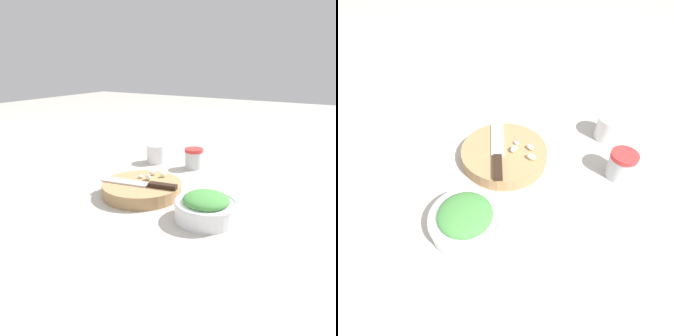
% 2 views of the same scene
% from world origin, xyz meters
% --- Properties ---
extents(ground_plane, '(5.00, 5.00, 0.00)m').
position_xyz_m(ground_plane, '(0.00, 0.00, 0.00)').
color(ground_plane, '#B2ADA3').
extents(cutting_board, '(0.24, 0.24, 0.04)m').
position_xyz_m(cutting_board, '(0.06, -0.08, 0.02)').
color(cutting_board, tan).
rests_on(cutting_board, ground_plane).
extents(chef_knife, '(0.07, 0.23, 0.01)m').
position_xyz_m(chef_knife, '(0.08, -0.06, 0.04)').
color(chef_knife, black).
rests_on(chef_knife, cutting_board).
extents(garlic_cloves, '(0.07, 0.07, 0.02)m').
position_xyz_m(garlic_cloves, '(0.01, -0.07, 0.05)').
color(garlic_cloves, '#EBEBC2').
rests_on(garlic_cloves, cutting_board).
extents(herb_bowl, '(0.16, 0.16, 0.07)m').
position_xyz_m(herb_bowl, '(0.11, 0.16, 0.03)').
color(herb_bowl, white).
rests_on(herb_bowl, ground_plane).
extents(spice_jar, '(0.07, 0.07, 0.07)m').
position_xyz_m(spice_jar, '(-0.25, -0.06, 0.04)').
color(spice_jar, silver).
rests_on(spice_jar, ground_plane).
extents(coffee_mug, '(0.11, 0.08, 0.07)m').
position_xyz_m(coffee_mug, '(-0.24, -0.22, 0.04)').
color(coffee_mug, white).
rests_on(coffee_mug, ground_plane).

